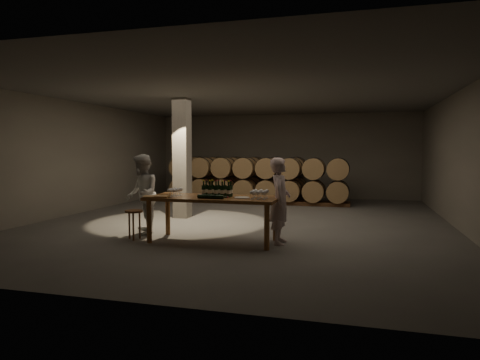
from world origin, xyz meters
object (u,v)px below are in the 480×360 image
(tasting_table, at_px, (213,202))
(bottle_cluster, at_px, (217,190))
(stool, at_px, (134,216))
(person_man, at_px, (280,201))
(person_woman, at_px, (142,194))
(notebook_near, at_px, (162,197))
(plate, at_px, (242,198))

(tasting_table, relative_size, bottle_cluster, 4.31)
(stool, bearing_deg, tasting_table, 7.73)
(bottle_cluster, xyz_separation_m, person_man, (1.25, 0.09, -0.18))
(bottle_cluster, distance_m, person_woman, 1.83)
(bottle_cluster, relative_size, person_man, 0.36)
(tasting_table, xyz_separation_m, person_man, (1.32, 0.17, 0.04))
(notebook_near, bearing_deg, tasting_table, 17.14)
(notebook_near, bearing_deg, person_woman, 132.39)
(plate, relative_size, person_woman, 0.17)
(tasting_table, xyz_separation_m, stool, (-1.63, -0.22, -0.31))
(bottle_cluster, height_order, plate, bottle_cluster)
(plate, bearing_deg, bottle_cluster, 164.62)
(bottle_cluster, bearing_deg, plate, -15.38)
(bottle_cluster, bearing_deg, stool, -169.95)
(person_man, bearing_deg, stool, 93.96)
(bottle_cluster, height_order, notebook_near, bottle_cluster)
(plate, bearing_deg, person_woman, 169.86)
(tasting_table, xyz_separation_m, bottle_cluster, (0.06, 0.08, 0.22))
(notebook_near, relative_size, person_woman, 0.15)
(stool, xyz_separation_m, person_man, (2.94, 0.39, 0.35))
(bottle_cluster, height_order, person_man, person_man)
(stool, height_order, person_woman, person_woman)
(tasting_table, height_order, notebook_near, notebook_near)
(tasting_table, relative_size, plate, 8.90)
(bottle_cluster, xyz_separation_m, person_woman, (-1.81, 0.27, -0.15))
(person_man, xyz_separation_m, person_woman, (-3.06, 0.18, 0.03))
(plate, distance_m, stool, 2.29)
(plate, height_order, person_man, person_man)
(person_man, bearing_deg, person_woman, 83.05)
(notebook_near, distance_m, stool, 0.85)
(plate, xyz_separation_m, stool, (-2.24, -0.15, -0.42))
(tasting_table, height_order, plate, plate)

